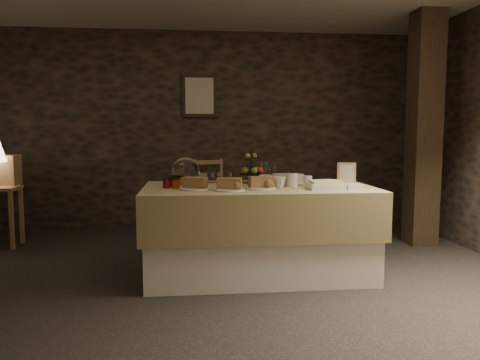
{
  "coord_description": "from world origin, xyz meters",
  "views": [
    {
      "loc": [
        -0.27,
        -3.81,
        1.29
      ],
      "look_at": [
        0.15,
        0.2,
        0.86
      ],
      "focal_mm": 35.0,
      "sensor_mm": 36.0,
      "label": 1
    }
  ],
  "objects": [
    {
      "name": "ground_plane",
      "position": [
        0.0,
        0.0,
        0.0
      ],
      "size": [
        5.5,
        5.0,
        0.01
      ],
      "primitive_type": "cube",
      "color": "black",
      "rests_on": "ground"
    },
    {
      "name": "room_shell",
      "position": [
        0.0,
        0.0,
        1.56
      ],
      "size": [
        5.52,
        5.02,
        2.6
      ],
      "color": "black",
      "rests_on": "ground"
    },
    {
      "name": "buffet_table",
      "position": [
        0.32,
        0.27,
        0.46
      ],
      "size": [
        2.02,
        1.07,
        0.8
      ],
      "color": "white",
      "rests_on": "ground_plane"
    },
    {
      "name": "chair",
      "position": [
        0.0,
        2.22,
        0.41
      ],
      "size": [
        0.53,
        0.52,
        0.72
      ],
      "rotation": [
        0.0,
        0.0,
        0.3
      ],
      "color": "olive",
      "rests_on": "ground_plane"
    },
    {
      "name": "timber_column",
      "position": [
        2.33,
        1.2,
        1.3
      ],
      "size": [
        0.3,
        0.3,
        2.6
      ],
      "primitive_type": "cube",
      "color": "black",
      "rests_on": "ground_plane"
    },
    {
      "name": "framed_picture",
      "position": [
        -0.15,
        2.47,
        1.75
      ],
      "size": [
        0.45,
        0.04,
        0.55
      ],
      "color": "#2E1F17",
      "rests_on": "room_shell"
    },
    {
      "name": "plate_stack_a",
      "position": [
        0.56,
        0.35,
        0.85
      ],
      "size": [
        0.19,
        0.19,
        0.1
      ],
      "primitive_type": "cylinder",
      "color": "silver",
      "rests_on": "buffet_table"
    },
    {
      "name": "plate_stack_b",
      "position": [
        0.69,
        0.49,
        0.84
      ],
      "size": [
        0.2,
        0.2,
        0.08
      ],
      "primitive_type": "cylinder",
      "color": "silver",
      "rests_on": "buffet_table"
    },
    {
      "name": "cutlery_holder",
      "position": [
        0.61,
        0.2,
        0.86
      ],
      "size": [
        0.1,
        0.1,
        0.12
      ],
      "primitive_type": "cylinder",
      "color": "silver",
      "rests_on": "buffet_table"
    },
    {
      "name": "cup_a",
      "position": [
        0.38,
        0.21,
        0.85
      ],
      "size": [
        0.17,
        0.17,
        0.1
      ],
      "primitive_type": "imported",
      "rotation": [
        0.0,
        0.0,
        0.4
      ],
      "color": "silver",
      "rests_on": "buffet_table"
    },
    {
      "name": "cup_b",
      "position": [
        0.49,
        0.12,
        0.85
      ],
      "size": [
        0.12,
        0.12,
        0.1
      ],
      "primitive_type": "imported",
      "rotation": [
        0.0,
        0.0,
        0.15
      ],
      "color": "silver",
      "rests_on": "buffet_table"
    },
    {
      "name": "mug_c",
      "position": [
        0.41,
        0.34,
        0.85
      ],
      "size": [
        0.09,
        0.09,
        0.09
      ],
      "primitive_type": "cylinder",
      "color": "silver",
      "rests_on": "buffet_table"
    },
    {
      "name": "mug_d",
      "position": [
        0.76,
        0.25,
        0.84
      ],
      "size": [
        0.08,
        0.08,
        0.09
      ],
      "primitive_type": "cylinder",
      "color": "silver",
      "rests_on": "buffet_table"
    },
    {
      "name": "bowl",
      "position": [
        0.93,
        0.2,
        0.83
      ],
      "size": [
        0.26,
        0.26,
        0.05
      ],
      "primitive_type": "imported",
      "rotation": [
        0.0,
        0.0,
        0.19
      ],
      "color": "silver",
      "rests_on": "buffet_table"
    },
    {
      "name": "cake_dome",
      "position": [
        -0.32,
        0.53,
        0.9
      ],
      "size": [
        0.26,
        0.26,
        0.26
      ],
      "color": "olive",
      "rests_on": "buffet_table"
    },
    {
      "name": "fruit_stand",
      "position": [
        0.3,
        0.54,
        0.92
      ],
      "size": [
        0.22,
        0.22,
        0.32
      ],
      "rotation": [
        0.0,
        0.0,
        -0.18
      ],
      "color": "black",
      "rests_on": "buffet_table"
    },
    {
      "name": "bread_platter_left",
      "position": [
        -0.24,
        0.09,
        0.84
      ],
      "size": [
        0.26,
        0.26,
        0.11
      ],
      "color": "silver",
      "rests_on": "buffet_table"
    },
    {
      "name": "bread_platter_center",
      "position": [
        0.04,
        -0.01,
        0.84
      ],
      "size": [
        0.26,
        0.26,
        0.11
      ],
      "color": "silver",
      "rests_on": "buffet_table"
    },
    {
      "name": "bread_platter_right",
      "position": [
        0.32,
        0.08,
        0.84
      ],
      "size": [
        0.26,
        0.26,
        0.11
      ],
      "color": "silver",
      "rests_on": "buffet_table"
    },
    {
      "name": "jam_jars",
      "position": [
        -0.42,
        0.32,
        0.84
      ],
      "size": [
        0.18,
        0.32,
        0.07
      ],
      "color": "maroon",
      "rests_on": "buffet_table"
    },
    {
      "name": "tart_dish",
      "position": [
        0.87,
        0.02,
        0.83
      ],
      "size": [
        0.3,
        0.22,
        0.07
      ],
      "color": "silver",
      "rests_on": "buffet_table"
    },
    {
      "name": "square_dish",
      "position": [
        1.09,
        -0.03,
        0.82
      ],
      "size": [
        0.14,
        0.14,
        0.04
      ],
      "primitive_type": "cube",
      "color": "silver",
      "rests_on": "buffet_table"
    },
    {
      "name": "menu_frame",
      "position": [
        1.16,
        0.36,
        0.89
      ],
      "size": [
        0.18,
        0.11,
        0.22
      ],
      "primitive_type": "cube",
      "rotation": [
        -0.24,
        0.0,
        -0.28
      ],
      "color": "olive",
      "rests_on": "buffet_table"
    },
    {
      "name": "storage_jar_a",
      "position": [
        -0.07,
        0.62,
        0.88
      ],
      "size": [
        0.1,
        0.1,
        0.16
      ],
      "primitive_type": "cylinder",
      "color": "white",
      "rests_on": "buffet_table"
    },
    {
      "name": "storage_jar_b",
      "position": [
        0.1,
        0.61,
        0.87
      ],
      "size": [
        0.09,
        0.09,
        0.14
      ],
      "primitive_type": "cylinder",
      "color": "white",
      "rests_on": "buffet_table"
    }
  ]
}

